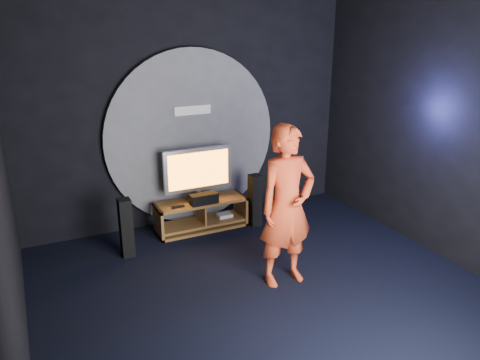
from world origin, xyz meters
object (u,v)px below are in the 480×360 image
player (287,207)px  tv (198,172)px  tower_speaker_left (126,228)px  tower_speaker_right (255,200)px  media_console (202,216)px  subwoofer (287,209)px

player → tv: bearing=100.2°
tower_speaker_left → tower_speaker_right: (1.96, 0.15, 0.00)m
media_console → player: (0.36, -1.80, 0.75)m
media_console → tower_speaker_left: bearing=-162.7°
player → tower_speaker_right: bearing=74.4°
tv → player: 1.91m
subwoofer → player: player is taller
tv → tower_speaker_left: bearing=-159.7°
media_console → tv: tv is taller
subwoofer → tower_speaker_right: bearing=-179.0°
media_console → tower_speaker_right: 0.83m
tv → tower_speaker_right: tv is taller
media_console → tower_speaker_left: (-1.19, -0.37, 0.20)m
tower_speaker_right → subwoofer: tower_speaker_right is taller
media_console → tower_speaker_right: (0.77, -0.22, 0.20)m
tower_speaker_right → media_console: bearing=164.0°
media_console → tv: size_ratio=1.31×
tower_speaker_left → player: player is taller
tv → subwoofer: size_ratio=3.40×
tv → subwoofer: tv is taller
tower_speaker_left → tower_speaker_right: bearing=4.3°
tv → subwoofer: (1.37, -0.28, -0.72)m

